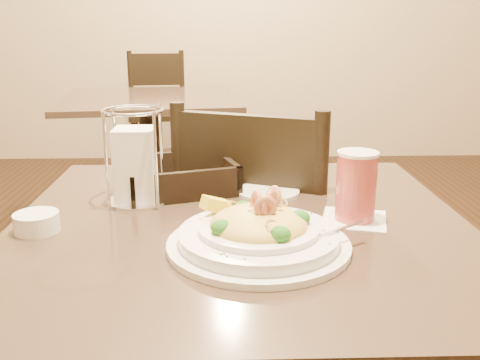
{
  "coord_description": "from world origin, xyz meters",
  "views": [
    {
      "loc": [
        -0.03,
        -0.99,
        1.12
      ],
      "look_at": [
        0.0,
        0.02,
        0.82
      ],
      "focal_mm": 40.0,
      "sensor_mm": 36.0,
      "label": 1
    }
  ],
  "objects_px": {
    "butter_ramekin": "(37,222)",
    "drink_glass": "(356,187)",
    "dining_chair_far": "(158,109)",
    "pasta_bowl": "(259,232)",
    "main_table": "(240,326)",
    "napkin_caddy": "(136,163)",
    "background_table": "(151,140)",
    "bread_basket": "(178,180)",
    "dining_chair_near": "(262,256)",
    "side_plate": "(268,192)"
  },
  "relations": [
    {
      "from": "dining_chair_near",
      "to": "drink_glass",
      "type": "bearing_deg",
      "value": 135.56
    },
    {
      "from": "pasta_bowl",
      "to": "bread_basket",
      "type": "relative_size",
      "value": 1.17
    },
    {
      "from": "main_table",
      "to": "napkin_caddy",
      "type": "height_order",
      "value": "napkin_caddy"
    },
    {
      "from": "side_plate",
      "to": "dining_chair_far",
      "type": "bearing_deg",
      "value": 101.81
    },
    {
      "from": "dining_chair_near",
      "to": "side_plate",
      "type": "distance_m",
      "value": 0.31
    },
    {
      "from": "drink_glass",
      "to": "main_table",
      "type": "bearing_deg",
      "value": -179.4
    },
    {
      "from": "background_table",
      "to": "butter_ramekin",
      "type": "relative_size",
      "value": 12.06
    },
    {
      "from": "pasta_bowl",
      "to": "dining_chair_near",
      "type": "bearing_deg",
      "value": 84.93
    },
    {
      "from": "drink_glass",
      "to": "butter_ramekin",
      "type": "xyz_separation_m",
      "value": [
        -0.61,
        -0.04,
        -0.05
      ]
    },
    {
      "from": "dining_chair_far",
      "to": "bread_basket",
      "type": "relative_size",
      "value": 3.12
    },
    {
      "from": "butter_ramekin",
      "to": "drink_glass",
      "type": "bearing_deg",
      "value": 3.87
    },
    {
      "from": "dining_chair_far",
      "to": "pasta_bowl",
      "type": "distance_m",
      "value": 3.18
    },
    {
      "from": "background_table",
      "to": "main_table",
      "type": "bearing_deg",
      "value": -77.22
    },
    {
      "from": "side_plate",
      "to": "main_table",
      "type": "bearing_deg",
      "value": -111.4
    },
    {
      "from": "dining_chair_far",
      "to": "bread_basket",
      "type": "distance_m",
      "value": 2.81
    },
    {
      "from": "dining_chair_far",
      "to": "napkin_caddy",
      "type": "bearing_deg",
      "value": 89.59
    },
    {
      "from": "main_table",
      "to": "dining_chair_far",
      "type": "xyz_separation_m",
      "value": [
        -0.52,
        2.99,
        -0.01
      ]
    },
    {
      "from": "side_plate",
      "to": "butter_ramekin",
      "type": "relative_size",
      "value": 1.72
    },
    {
      "from": "drink_glass",
      "to": "side_plate",
      "type": "height_order",
      "value": "drink_glass"
    },
    {
      "from": "dining_chair_near",
      "to": "butter_ramekin",
      "type": "height_order",
      "value": "dining_chair_near"
    },
    {
      "from": "main_table",
      "to": "background_table",
      "type": "distance_m",
      "value": 1.92
    },
    {
      "from": "dining_chair_near",
      "to": "dining_chair_far",
      "type": "xyz_separation_m",
      "value": [
        -0.59,
        2.62,
        0.0
      ]
    },
    {
      "from": "main_table",
      "to": "dining_chair_far",
      "type": "relative_size",
      "value": 0.97
    },
    {
      "from": "pasta_bowl",
      "to": "butter_ramekin",
      "type": "height_order",
      "value": "pasta_bowl"
    },
    {
      "from": "napkin_caddy",
      "to": "side_plate",
      "type": "xyz_separation_m",
      "value": [
        0.29,
        0.05,
        -0.08
      ]
    },
    {
      "from": "dining_chair_far",
      "to": "butter_ramekin",
      "type": "distance_m",
      "value": 3.04
    },
    {
      "from": "dining_chair_near",
      "to": "napkin_caddy",
      "type": "bearing_deg",
      "value": 61.86
    },
    {
      "from": "main_table",
      "to": "dining_chair_near",
      "type": "bearing_deg",
      "value": 78.97
    },
    {
      "from": "dining_chair_near",
      "to": "drink_glass",
      "type": "height_order",
      "value": "dining_chair_near"
    },
    {
      "from": "background_table",
      "to": "pasta_bowl",
      "type": "distance_m",
      "value": 2.07
    },
    {
      "from": "dining_chair_near",
      "to": "side_plate",
      "type": "height_order",
      "value": "dining_chair_near"
    },
    {
      "from": "drink_glass",
      "to": "napkin_caddy",
      "type": "bearing_deg",
      "value": 164.45
    },
    {
      "from": "pasta_bowl",
      "to": "side_plate",
      "type": "bearing_deg",
      "value": 82.19
    },
    {
      "from": "pasta_bowl",
      "to": "bread_basket",
      "type": "height_order",
      "value": "pasta_bowl"
    },
    {
      "from": "main_table",
      "to": "side_plate",
      "type": "relative_size",
      "value": 6.31
    },
    {
      "from": "dining_chair_near",
      "to": "pasta_bowl",
      "type": "xyz_separation_m",
      "value": [
        -0.04,
        -0.5,
        0.27
      ]
    },
    {
      "from": "main_table",
      "to": "drink_glass",
      "type": "relative_size",
      "value": 5.95
    },
    {
      "from": "main_table",
      "to": "napkin_caddy",
      "type": "bearing_deg",
      "value": 150.12
    },
    {
      "from": "background_table",
      "to": "dining_chair_far",
      "type": "relative_size",
      "value": 1.08
    },
    {
      "from": "napkin_caddy",
      "to": "butter_ramekin",
      "type": "distance_m",
      "value": 0.24
    },
    {
      "from": "side_plate",
      "to": "bread_basket",
      "type": "bearing_deg",
      "value": 169.37
    },
    {
      "from": "drink_glass",
      "to": "background_table",
      "type": "bearing_deg",
      "value": 109.21
    },
    {
      "from": "main_table",
      "to": "side_plate",
      "type": "bearing_deg",
      "value": 68.6
    },
    {
      "from": "pasta_bowl",
      "to": "butter_ramekin",
      "type": "xyz_separation_m",
      "value": [
        -0.41,
        0.09,
        -0.01
      ]
    },
    {
      "from": "dining_chair_far",
      "to": "pasta_bowl",
      "type": "relative_size",
      "value": 2.67
    },
    {
      "from": "background_table",
      "to": "dining_chair_far",
      "type": "distance_m",
      "value": 1.12
    },
    {
      "from": "background_table",
      "to": "dining_chair_near",
      "type": "xyz_separation_m",
      "value": [
        0.5,
        -1.5,
        -0.01
      ]
    },
    {
      "from": "background_table",
      "to": "dining_chair_far",
      "type": "xyz_separation_m",
      "value": [
        -0.09,
        1.12,
        -0.01
      ]
    },
    {
      "from": "background_table",
      "to": "dining_chair_near",
      "type": "bearing_deg",
      "value": -71.75
    },
    {
      "from": "main_table",
      "to": "drink_glass",
      "type": "distance_m",
      "value": 0.38
    }
  ]
}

